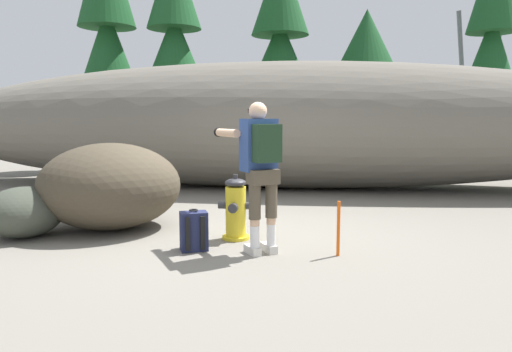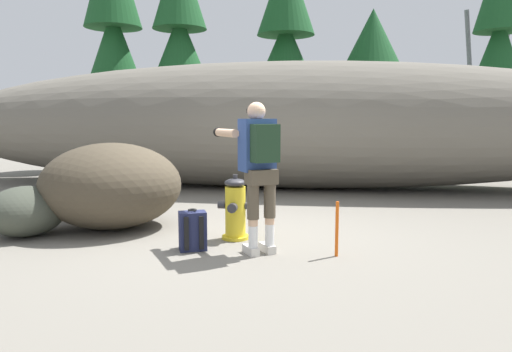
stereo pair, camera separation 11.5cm
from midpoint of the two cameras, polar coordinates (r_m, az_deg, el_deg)
The scene contains 13 objects.
ground_plane at distance 6.07m, azimuth -2.43°, elevation -7.37°, with size 56.00×56.00×0.04m, color slate.
dirt_embankment at distance 10.20m, azimuth 2.02°, elevation 6.12°, with size 16.19×3.20×2.66m, color #666056.
fire_hydrant at distance 5.85m, azimuth -3.02°, elevation -4.04°, with size 0.43×0.38×0.80m.
utility_worker at distance 5.16m, azimuth -0.25°, elevation 2.11°, with size 0.87×1.02×1.66m.
spare_backpack at distance 5.43m, azimuth -8.09°, elevation -6.59°, with size 0.36×0.35×0.47m.
boulder_large at distance 6.68m, azimuth -17.55°, elevation -1.15°, with size 1.86×1.71×1.16m, color #463D2E.
boulder_mid at distance 6.65m, azimuth -26.53°, elevation -3.89°, with size 0.91×0.99×0.63m, color #3F4338.
pine_tree_far_left at distance 14.71m, azimuth -17.58°, elevation 14.72°, with size 2.51×2.51×7.02m.
pine_tree_left at distance 13.98m, azimuth -9.99°, elevation 15.34°, with size 2.33×2.33×6.34m.
pine_tree_center at distance 15.31m, azimuth 2.68°, elevation 14.87°, with size 2.75×2.75×6.64m.
pine_tree_right at distance 15.36m, azimuth 12.79°, elevation 11.01°, with size 2.84×2.84×4.79m.
pine_tree_far_right at distance 15.76m, azimuth 26.20°, elevation 13.47°, with size 2.23×2.23×6.78m.
survey_stake at distance 5.21m, azimuth 9.24°, elevation -6.26°, with size 0.04×0.04×0.60m, color #E55914.
Camera 1 is at (1.02, -5.79, 1.49)m, focal length 33.33 mm.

